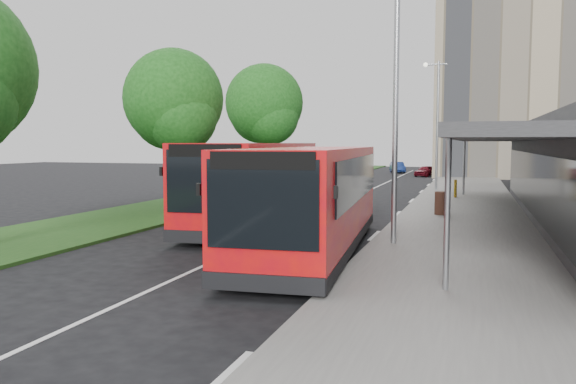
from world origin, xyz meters
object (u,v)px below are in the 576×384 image
object	(u,v)px
bus_second	(257,183)
car_far	(397,167)
lamp_post_far	(436,117)
tree_mid	(174,106)
litter_bin	(441,203)
bus_main	(313,199)
lamp_post_near	(393,86)
tree_far	(264,108)
bollard	(455,189)
car_near	(426,171)

from	to	relation	value
bus_second	car_far	size ratio (longest dim) A/B	3.25
lamp_post_far	car_far	xyz separation A→B (m)	(-5.16, 22.40, -4.16)
tree_mid	lamp_post_far	xyz separation A→B (m)	(11.13, 12.95, -0.11)
bus_second	litter_bin	size ratio (longest dim) A/B	11.71
bus_main	lamp_post_near	bearing A→B (deg)	30.92
tree_far	lamp_post_far	world-z (taller)	tree_far
bus_second	lamp_post_far	bearing A→B (deg)	66.54
bus_main	bollard	bearing A→B (deg)	73.64
car_near	litter_bin	bearing A→B (deg)	-64.38
bus_main	car_far	world-z (taller)	bus_main
car_near	lamp_post_near	bearing A→B (deg)	-67.12
litter_bin	bollard	bearing A→B (deg)	87.52
bus_second	car_near	bearing A→B (deg)	78.34
tree_mid	car_far	bearing A→B (deg)	80.42
lamp_post_far	litter_bin	bearing A→B (deg)	-85.28
lamp_post_near	bollard	distance (m)	15.65
car_near	car_far	distance (m)	6.54
tree_mid	car_far	size ratio (longest dim) A/B	2.19
tree_far	bollard	xyz separation A→B (m)	(12.52, -4.01, -4.77)
bus_main	car_near	xyz separation A→B (m)	(0.11, 38.17, -1.00)
tree_mid	lamp_post_far	bearing A→B (deg)	49.32
bollard	car_near	bearing A→B (deg)	98.52
bus_second	tree_far	bearing A→B (deg)	104.10
lamp_post_far	bus_main	xyz separation A→B (m)	(-1.97, -21.42, -3.21)
tree_far	bus_main	size ratio (longest dim) A/B	0.79
tree_mid	bus_second	distance (m)	7.63
bus_main	bus_second	bearing A→B (deg)	122.43
litter_bin	car_near	world-z (taller)	litter_bin
litter_bin	car_near	xyz separation A→B (m)	(-2.91, 29.54, -0.11)
bollard	car_near	size ratio (longest dim) A/B	0.32
litter_bin	tree_far	bearing A→B (deg)	135.83
litter_bin	car_far	size ratio (longest dim) A/B	0.28
lamp_post_near	bus_main	world-z (taller)	lamp_post_near
tree_far	bus_second	xyz separation A→B (m)	(5.69, -15.91, -3.82)
bollard	bus_second	bearing A→B (deg)	-119.85
tree_mid	car_near	xyz separation A→B (m)	(9.27, 29.70, -4.31)
litter_bin	car_near	distance (m)	29.68
tree_mid	bus_main	size ratio (longest dim) A/B	0.71
bus_main	litter_bin	world-z (taller)	bus_main
lamp_post_near	bollard	world-z (taller)	lamp_post_near
bus_main	car_far	size ratio (longest dim) A/B	3.11
litter_bin	bollard	world-z (taller)	bollard
lamp_post_far	litter_bin	world-z (taller)	lamp_post_far
bus_second	bollard	bearing A→B (deg)	54.56
tree_mid	car_far	xyz separation A→B (m)	(5.97, 35.35, -4.26)
litter_bin	bus_second	bearing A→B (deg)	-147.87
lamp_post_near	bus_main	size ratio (longest dim) A/B	0.76
car_far	lamp_post_near	bearing A→B (deg)	-99.61
car_near	car_far	xyz separation A→B (m)	(-3.30, 5.65, 0.05)
tree_mid	bus_second	xyz separation A→B (m)	(5.69, -3.91, -3.25)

